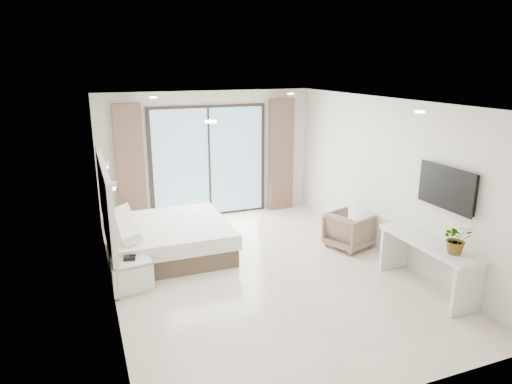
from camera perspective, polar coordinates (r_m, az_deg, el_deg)
ground at (r=7.47m, az=0.81°, el=-9.92°), size 6.20×6.20×0.00m
room_shell at (r=7.65m, az=-2.93°, el=3.23°), size 4.62×6.22×2.72m
bed at (r=8.12m, az=-11.02°, el=-5.77°), size 2.04×1.94×0.71m
nightstand at (r=7.05m, az=-15.22°, el=-9.99°), size 0.59×0.52×0.48m
phone at (r=6.96m, az=-15.52°, el=-7.93°), size 0.19×0.16×0.05m
console_desk at (r=7.16m, az=20.77°, el=-7.21°), size 0.53×1.70×0.77m
plant at (r=6.72m, az=23.77°, el=-5.74°), size 0.50×0.53×0.32m
armchair at (r=8.45m, az=11.58°, el=-4.50°), size 0.85×0.88×0.72m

